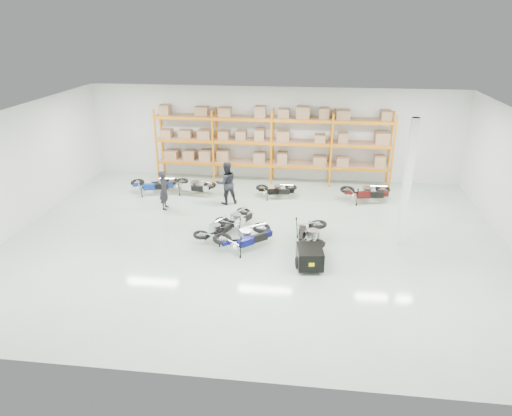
# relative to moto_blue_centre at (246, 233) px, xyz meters

# --- Properties ---
(room) EXTENTS (18.00, 18.00, 18.00)m
(room) POSITION_rel_moto_blue_centre_xyz_m (0.25, 0.73, 1.66)
(room) COLOR #ADC1AF
(room) RESTS_ON ground
(pallet_rack) EXTENTS (11.28, 0.98, 3.62)m
(pallet_rack) POSITION_rel_moto_blue_centre_xyz_m (0.25, 7.18, 1.66)
(pallet_rack) COLOR orange
(pallet_rack) RESTS_ON ground
(structural_column) EXTENTS (0.25, 0.25, 4.50)m
(structural_column) POSITION_rel_moto_blue_centre_xyz_m (5.45, 1.23, 1.66)
(structural_column) COLOR white
(structural_column) RESTS_ON ground
(moto_blue_centre) EXTENTS (2.10, 1.98, 1.26)m
(moto_blue_centre) POSITION_rel_moto_blue_centre_xyz_m (0.00, 0.00, 0.00)
(moto_blue_centre) COLOR #07094A
(moto_blue_centre) RESTS_ON ground
(moto_silver_left) EXTENTS (1.44, 1.79, 1.04)m
(moto_silver_left) POSITION_rel_moto_blue_centre_xyz_m (-0.57, 1.63, -0.10)
(moto_silver_left) COLOR silver
(moto_silver_left) RESTS_ON ground
(moto_black_far_left) EXTENTS (1.39, 1.83, 1.06)m
(moto_black_far_left) POSITION_rel_moto_blue_centre_xyz_m (-1.16, 0.58, -0.09)
(moto_black_far_left) COLOR black
(moto_black_far_left) RESTS_ON ground
(moto_touring_right) EXTENTS (1.04, 1.95, 1.23)m
(moto_touring_right) POSITION_rel_moto_blue_centre_xyz_m (2.23, 0.48, -0.01)
(moto_touring_right) COLOR black
(moto_touring_right) RESTS_ON ground
(trailer) EXTENTS (0.93, 1.73, 0.71)m
(trailer) POSITION_rel_moto_blue_centre_xyz_m (2.23, -1.12, -0.18)
(trailer) COLOR black
(trailer) RESTS_ON ground
(moto_back_a) EXTENTS (2.02, 1.30, 1.20)m
(moto_back_a) POSITION_rel_moto_blue_centre_xyz_m (-4.94, 4.85, -0.02)
(moto_back_a) COLOR navy
(moto_back_a) RESTS_ON ground
(moto_back_b) EXTENTS (1.90, 1.28, 1.13)m
(moto_back_b) POSITION_rel_moto_blue_centre_xyz_m (-3.14, 4.98, -0.06)
(moto_back_b) COLOR silver
(moto_back_b) RESTS_ON ground
(moto_back_c) EXTENTS (1.68, 1.01, 1.02)m
(moto_back_c) POSITION_rel_moto_blue_centre_xyz_m (0.67, 5.01, -0.11)
(moto_back_c) COLOR black
(moto_back_c) RESTS_ON ground
(moto_back_d) EXTENTS (2.01, 1.22, 1.23)m
(moto_back_d) POSITION_rel_moto_blue_centre_xyz_m (4.61, 4.98, -0.01)
(moto_back_d) COLOR #460E0E
(moto_back_d) RESTS_ON ground
(person_left) EXTENTS (0.44, 0.64, 1.67)m
(person_left) POSITION_rel_moto_blue_centre_xyz_m (-3.90, 3.17, 0.24)
(person_left) COLOR black
(person_left) RESTS_ON ground
(person_back) EXTENTS (1.13, 1.04, 1.87)m
(person_back) POSITION_rel_moto_blue_centre_xyz_m (-1.42, 4.05, 0.34)
(person_back) COLOR black
(person_back) RESTS_ON ground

